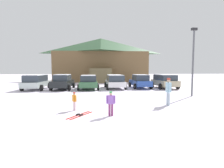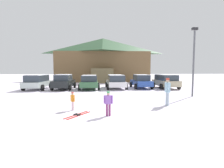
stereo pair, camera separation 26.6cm
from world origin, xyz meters
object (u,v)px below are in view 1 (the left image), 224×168
Objects in this scene: skier_child_in_orange_jacket at (74,100)px; lamp_post at (193,58)px; ski_lodge at (101,59)px; skier_child_in_purple_jacket at (111,102)px; parked_blue_hatchback at (140,81)px; parked_black_sedan at (63,82)px; parked_beige_suv at (165,81)px; pair_of_skis at (80,115)px; parked_green_coupe at (89,82)px; skier_adult_in_blue_parka at (168,90)px; parked_white_suv at (115,81)px; parked_silver_wagon at (36,81)px.

lamp_post is (8.99, 4.26, 2.54)m from skier_child_in_orange_jacket.
skier_child_in_purple_jacket is at bearing -90.69° from ski_lodge.
parked_blue_hatchback is at bearing -73.49° from ski_lodge.
skier_child_in_purple_jacket is at bearing -34.69° from skier_child_in_orange_jacket.
parked_black_sedan reaches higher than parked_beige_suv.
parked_black_sedan is 12.47m from skier_child_in_purple_jacket.
pair_of_skis is at bearing -93.88° from ski_lodge.
parked_blue_hatchback reaches higher than skier_child_in_purple_jacket.
parked_black_sedan is 11.70m from parked_beige_suv.
parked_black_sedan reaches higher than pair_of_skis.
lamp_post is (6.84, -20.81, -1.07)m from ski_lodge.
skier_child_in_purple_jacket is 2.24m from skier_child_in_orange_jacket.
parked_green_coupe is 1.08× the size of parked_beige_suv.
parked_green_coupe is at bearing 90.34° from pair_of_skis.
parked_white_suv is at bearing 102.44° from skier_adult_in_blue_parka.
skier_adult_in_blue_parka is (8.05, -9.55, 0.10)m from parked_black_sedan.
skier_child_in_orange_jacket is at bearing -171.13° from skier_adult_in_blue_parka.
parked_black_sedan is 12.49m from skier_adult_in_blue_parka.
parked_white_suv is at bearing 177.10° from parked_beige_suv.
parked_beige_suv is 2.68× the size of pair_of_skis.
parked_blue_hatchback is 2.50× the size of skier_adult_in_blue_parka.
parked_beige_suv is (11.70, 0.10, 0.04)m from parked_black_sedan.
lamp_post is at bearing -28.15° from parked_black_sedan.
pair_of_skis is at bearing -116.49° from parked_blue_hatchback.
ski_lodge is 14.90× the size of skier_child_in_purple_jacket.
parked_beige_suv reaches higher than skier_child_in_orange_jacket.
pair_of_skis is (0.07, -11.41, -0.78)m from parked_green_coupe.
parked_blue_hatchback is 13.40m from pair_of_skis.
parked_silver_wagon is 14.52m from skier_adult_in_blue_parka.
parked_white_suv is at bearing 130.78° from lamp_post.
skier_child_in_purple_jacket is (-7.35, -11.79, -0.22)m from parked_beige_suv.
parked_silver_wagon reaches higher than parked_green_coupe.
parked_silver_wagon is 1.06× the size of parked_beige_suv.
skier_adult_in_blue_parka is at bearing -77.56° from parked_white_suv.
skier_child_in_orange_jacket is (2.52, -10.42, -0.28)m from parked_black_sedan.
pair_of_skis is at bearing -103.97° from parked_white_suv.
parked_black_sedan is at bearing 151.85° from lamp_post.
parked_green_coupe is 3.06m from parked_white_suv.
parked_blue_hatchback is (6.04, 0.56, 0.01)m from parked_green_coupe.
parked_silver_wagon is 0.80× the size of lamp_post.
skier_child_in_purple_jacket is (4.35, -11.69, -0.18)m from parked_black_sedan.
skier_child_in_purple_jacket is at bearing -110.32° from parked_blue_hatchback.
parked_blue_hatchback is at bearing 3.20° from parked_black_sedan.
lamp_post is at bearing -71.81° from ski_lodge.
parked_white_suv is at bearing 8.79° from parked_green_coupe.
parked_beige_suv is 10.32m from skier_adult_in_blue_parka.
skier_adult_in_blue_parka is 0.30× the size of lamp_post.
ski_lodge is 15.21m from parked_green_coupe.
skier_child_in_purple_jacket is 0.70× the size of skier_adult_in_blue_parka.
skier_adult_in_blue_parka is 5.30m from lamp_post.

